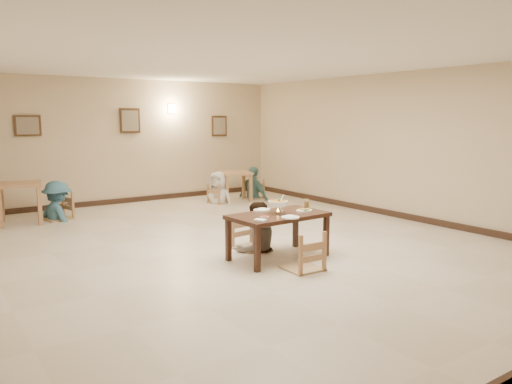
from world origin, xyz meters
TOP-DOWN VIEW (x-y plane):
  - floor at (0.00, 0.00)m, footprint 10.00×10.00m
  - ceiling at (0.00, 0.00)m, footprint 10.00×10.00m
  - wall_back at (0.00, 5.00)m, footprint 10.00×0.00m
  - wall_right at (4.00, 0.00)m, footprint 0.00×10.00m
  - baseboard_back at (0.00, 4.97)m, footprint 8.00×0.06m
  - baseboard_right at (3.97, 0.00)m, footprint 0.06×10.00m
  - picture_a at (-2.20, 4.96)m, footprint 0.55×0.04m
  - picture_b at (0.10, 4.96)m, footprint 0.50×0.04m
  - picture_c at (2.60, 4.96)m, footprint 0.45×0.04m
  - wall_sconce at (1.20, 4.96)m, footprint 0.16×0.05m
  - main_table at (0.05, -1.06)m, footprint 1.47×0.88m
  - chair_far at (0.02, -0.39)m, footprint 0.48×0.48m
  - chair_near at (-0.01, -1.70)m, footprint 0.48×0.48m
  - main_diner at (0.05, -0.49)m, footprint 0.78×0.63m
  - curry_warmer at (0.05, -1.06)m, footprint 0.33×0.29m
  - rice_plate_far at (-0.01, -0.73)m, footprint 0.28×0.28m
  - rice_plate_near at (-0.00, -1.42)m, footprint 0.26×0.26m
  - fried_plate at (0.49, -1.14)m, footprint 0.26×0.26m
  - chili_dish at (-0.29, -1.19)m, footprint 0.12×0.12m
  - napkin_cutlery at (-0.48, -1.36)m, footprint 0.20×0.25m
  - drink_glass at (0.68, -0.96)m, footprint 0.07×0.07m
  - bg_table_left at (-2.63, 3.80)m, footprint 0.95×0.95m
  - bg_table_right at (2.34, 3.74)m, footprint 0.91×0.91m
  - bg_chair_lr at (-1.95, 3.78)m, footprint 0.50×0.50m
  - bg_chair_rl at (1.80, 3.67)m, footprint 0.42×0.42m
  - bg_chair_rr at (2.88, 3.73)m, footprint 0.44×0.44m
  - bg_diner_b at (-1.95, 3.78)m, footprint 0.91×1.17m
  - bg_diner_c at (1.80, 3.67)m, footprint 0.81×0.90m
  - bg_diner_d at (2.88, 3.73)m, footprint 0.59×1.04m

SIDE VIEW (x-z plane):
  - floor at x=0.00m, z-range 0.00..0.00m
  - baseboard_back at x=0.00m, z-range 0.00..0.12m
  - baseboard_right at x=3.97m, z-range 0.00..0.12m
  - bg_chair_rl at x=1.80m, z-range 0.00..0.89m
  - bg_chair_rr at x=2.88m, z-range 0.00..0.93m
  - chair_far at x=0.02m, z-range 0.00..1.02m
  - chair_near at x=-0.01m, z-range 0.00..1.03m
  - bg_chair_lr at x=-1.95m, z-range 0.00..1.06m
  - main_table at x=0.05m, z-range 0.26..0.93m
  - bg_table_right at x=2.34m, z-range 0.23..0.96m
  - bg_table_left at x=-2.63m, z-range 0.26..1.07m
  - chili_dish at x=-0.29m, z-range 0.67..0.70m
  - rice_plate_near at x=0.00m, z-range 0.66..0.71m
  - napkin_cutlery at x=-0.48m, z-range 0.67..0.70m
  - rice_plate_far at x=-0.01m, z-range 0.65..0.72m
  - fried_plate at x=0.49m, z-range 0.66..0.72m
  - drink_glass at x=0.68m, z-range 0.67..0.81m
  - main_diner at x=0.05m, z-range 0.00..1.53m
  - bg_diner_c at x=1.80m, z-range 0.00..1.55m
  - bg_diner_b at x=-1.95m, z-range 0.00..1.60m
  - curry_warmer at x=0.05m, z-range 0.69..0.96m
  - bg_diner_d at x=2.88m, z-range 0.00..1.67m
  - wall_back at x=0.00m, z-range -3.50..6.50m
  - wall_right at x=4.00m, z-range -3.50..6.50m
  - picture_c at x=2.60m, z-range 1.57..2.12m
  - picture_a at x=-2.20m, z-range 1.67..2.12m
  - picture_b at x=0.10m, z-range 1.70..2.30m
  - wall_sconce at x=1.20m, z-range 2.19..2.41m
  - ceiling at x=0.00m, z-range 3.00..3.00m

